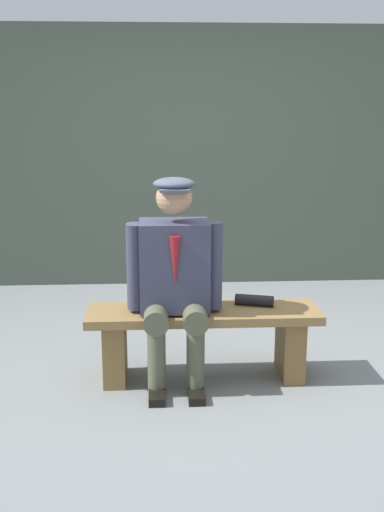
{
  "coord_description": "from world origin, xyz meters",
  "views": [
    {
      "loc": [
        0.29,
        3.73,
        1.72
      ],
      "look_at": [
        0.07,
        0.0,
        0.81
      ],
      "focal_mm": 43.69,
      "sensor_mm": 36.0,
      "label": 1
    }
  ],
  "objects": [
    {
      "name": "rolled_magazine",
      "position": [
        -0.33,
        -0.07,
        0.5
      ],
      "size": [
        0.26,
        0.14,
        0.07
      ],
      "primitive_type": "cylinder",
      "rotation": [
        0.0,
        1.57,
        -0.28
      ],
      "color": "black",
      "rests_on": "bench"
    },
    {
      "name": "ground_plane",
      "position": [
        0.0,
        0.0,
        0.0
      ],
      "size": [
        30.0,
        30.0,
        0.0
      ],
      "primitive_type": "plane",
      "color": "slate"
    },
    {
      "name": "bench",
      "position": [
        0.0,
        0.0,
        0.31
      ],
      "size": [
        1.47,
        0.39,
        0.46
      ],
      "color": "olive",
      "rests_on": "ground"
    },
    {
      "name": "stadium_wall",
      "position": [
        0.0,
        -2.33,
        1.22
      ],
      "size": [
        12.0,
        0.24,
        2.44
      ],
      "primitive_type": "cube",
      "color": "#465044",
      "rests_on": "ground"
    },
    {
      "name": "seated_man",
      "position": [
        0.18,
        0.05,
        0.72
      ],
      "size": [
        0.59,
        0.55,
        1.3
      ],
      "color": "#393B52",
      "rests_on": "ground"
    }
  ]
}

